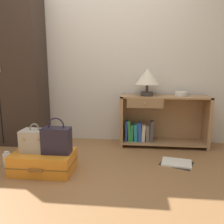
# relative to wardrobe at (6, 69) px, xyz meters

# --- Properties ---
(ground_plane) EXTENTS (9.00, 9.00, 0.00)m
(ground_plane) POSITION_rel_wardrobe_xyz_m (1.31, -1.20, -1.06)
(ground_plane) COLOR olive
(back_wall) EXTENTS (6.40, 0.10, 2.60)m
(back_wall) POSITION_rel_wardrobe_xyz_m (1.31, 0.30, 0.24)
(back_wall) COLOR beige
(back_wall) RESTS_ON ground_plane
(wardrobe) EXTENTS (1.02, 0.47, 2.12)m
(wardrobe) POSITION_rel_wardrobe_xyz_m (0.00, 0.00, 0.00)
(wardrobe) COLOR #33261E
(wardrobe) RESTS_ON ground_plane
(bookshelf) EXTENTS (1.18, 0.36, 0.70)m
(bookshelf) POSITION_rel_wardrobe_xyz_m (2.13, 0.06, -0.71)
(bookshelf) COLOR #A37A51
(bookshelf) RESTS_ON ground_plane
(table_lamp) EXTENTS (0.32, 0.32, 0.37)m
(table_lamp) POSITION_rel_wardrobe_xyz_m (1.95, 0.04, -0.11)
(table_lamp) COLOR #3D3838
(table_lamp) RESTS_ON bookshelf
(bowl) EXTENTS (0.16, 0.16, 0.06)m
(bowl) POSITION_rel_wardrobe_xyz_m (2.41, 0.07, -0.33)
(bowl) COLOR silver
(bowl) RESTS_ON bookshelf
(suitcase_large) EXTENTS (0.63, 0.43, 0.21)m
(suitcase_large) POSITION_rel_wardrobe_xyz_m (0.85, -0.91, -0.95)
(suitcase_large) COLOR orange
(suitcase_large) RESTS_ON ground_plane
(train_case) EXTENTS (0.28, 0.21, 0.30)m
(train_case) POSITION_rel_wardrobe_xyz_m (0.76, -0.88, -0.73)
(train_case) COLOR #A89E8E
(train_case) RESTS_ON suitcase_large
(handbag) EXTENTS (0.29, 0.15, 0.38)m
(handbag) POSITION_rel_wardrobe_xyz_m (1.00, -0.91, -0.71)
(handbag) COLOR #231E2D
(handbag) RESTS_ON suitcase_large
(bottle) EXTENTS (0.08, 0.08, 0.17)m
(bottle) POSITION_rel_wardrobe_xyz_m (0.39, -0.83, -0.98)
(bottle) COLOR white
(bottle) RESTS_ON ground_plane
(open_book_on_floor) EXTENTS (0.42, 0.38, 0.02)m
(open_book_on_floor) POSITION_rel_wardrobe_xyz_m (2.28, -0.57, -1.05)
(open_book_on_floor) COLOR white
(open_book_on_floor) RESTS_ON ground_plane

